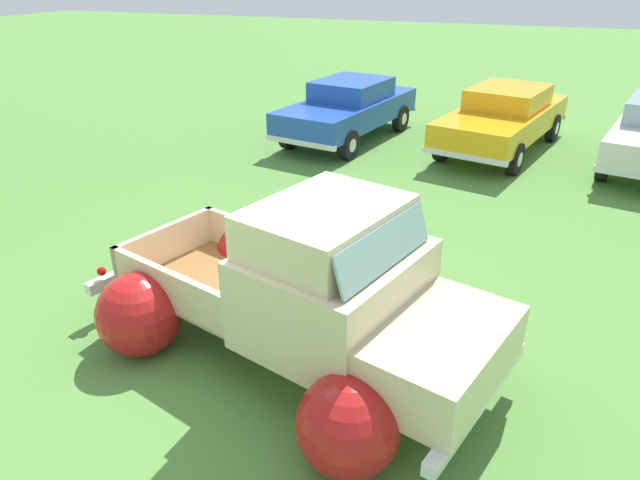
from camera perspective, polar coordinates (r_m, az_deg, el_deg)
name	(u,v)px	position (r m, az deg, el deg)	size (l,w,h in m)	color
ground_plane	(287,350)	(6.58, -3.35, -10.97)	(80.00, 80.00, 0.00)	#548C3D
vintage_pickup_truck	(314,305)	(5.95, -0.64, -6.51)	(4.97, 3.69, 1.96)	black
show_car_0	(349,108)	(14.26, 2.89, 13.12)	(2.55, 4.64, 1.43)	black
show_car_1	(504,117)	(13.99, 17.93, 11.68)	(2.83, 4.95, 1.43)	black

